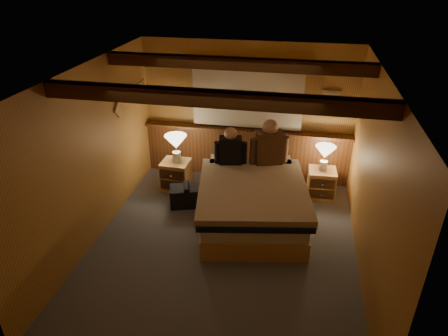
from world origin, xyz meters
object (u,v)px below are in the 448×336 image
(lamp_left, at_px, (176,144))
(person_right, at_px, (269,145))
(bed, at_px, (252,201))
(lamp_right, at_px, (325,154))
(nightstand_left, at_px, (176,175))
(person_left, at_px, (231,149))
(nightstand_right, at_px, (321,183))
(duffel_bag, at_px, (187,196))

(lamp_left, xyz_separation_m, person_right, (1.53, -0.04, 0.12))
(bed, bearing_deg, lamp_right, 32.56)
(nightstand_left, height_order, person_left, person_left)
(bed, height_order, nightstand_right, bed)
(nightstand_right, distance_m, lamp_right, 0.54)
(person_right, xyz_separation_m, duffel_bag, (-1.24, -0.45, -0.80))
(person_left, bearing_deg, nightstand_left, 160.09)
(nightstand_right, bearing_deg, lamp_right, 84.80)
(bed, bearing_deg, person_left, 117.37)
(lamp_right, height_order, person_right, person_right)
(bed, distance_m, person_left, 0.91)
(nightstand_left, xyz_separation_m, duffel_bag, (0.33, -0.48, -0.09))
(person_right, bearing_deg, person_left, 174.75)
(lamp_right, bearing_deg, lamp_left, -174.90)
(lamp_right, distance_m, person_right, 0.93)
(nightstand_left, relative_size, nightstand_right, 1.04)
(lamp_left, bearing_deg, duffel_bag, -58.93)
(person_right, bearing_deg, bed, -120.68)
(nightstand_left, bearing_deg, lamp_right, 7.22)
(lamp_left, height_order, duffel_bag, lamp_left)
(person_left, bearing_deg, nightstand_right, 4.16)
(nightstand_right, distance_m, person_left, 1.65)
(lamp_right, bearing_deg, duffel_bag, -161.64)
(nightstand_right, xyz_separation_m, person_right, (-0.88, -0.24, 0.72))
(nightstand_left, relative_size, person_left, 0.81)
(duffel_bag, bearing_deg, nightstand_right, 0.76)
(nightstand_left, distance_m, lamp_left, 0.59)
(lamp_right, relative_size, person_left, 0.68)
(lamp_left, relative_size, duffel_bag, 0.80)
(duffel_bag, bearing_deg, lamp_right, 1.08)
(bed, height_order, lamp_left, lamp_left)
(person_right, bearing_deg, nightstand_left, 160.83)
(lamp_left, height_order, person_right, person_right)
(lamp_left, distance_m, person_right, 1.54)
(nightstand_left, xyz_separation_m, lamp_left, (0.03, 0.00, 0.59))
(lamp_left, bearing_deg, lamp_right, 5.10)
(bed, relative_size, person_left, 3.49)
(bed, height_order, nightstand_left, bed)
(lamp_right, relative_size, person_right, 0.57)
(lamp_left, distance_m, lamp_right, 2.42)
(nightstand_right, xyz_separation_m, person_left, (-1.47, -0.37, 0.67))
(bed, xyz_separation_m, lamp_left, (-1.37, 0.74, 0.50))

